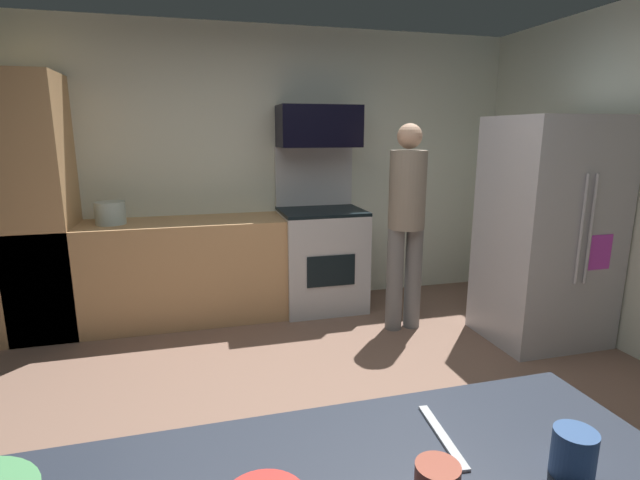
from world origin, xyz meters
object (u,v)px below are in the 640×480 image
Objects in this scene: refrigerator at (547,232)px; mug_tea at (574,453)px; person_cook at (406,217)px; stock_pot at (110,213)px; oven_range at (321,255)px; microwave at (319,126)px.

mug_tea is at bearing -129.18° from refrigerator.
refrigerator is at bearing -24.90° from person_cook.
oven_range is at bearing -0.18° from stock_pot.
person_cook reaches higher than oven_range.
oven_range is 2.05× the size of microwave.
stock_pot is (-1.45, 3.48, 0.04)m from mug_tea.
microwave is 3.66m from mug_tea.
refrigerator reaches higher than mug_tea.
refrigerator is (1.53, -1.15, 0.37)m from oven_range.
oven_range is 0.88× the size of person_cook.
mug_tea is (-0.91, -2.79, -0.01)m from person_cook.
person_cook reaches higher than mug_tea.
person_cook is 7.12× the size of stock_pot.
person_cook is at bearing 72.01° from mug_tea.
refrigerator is 3.55m from stock_pot.
oven_range is 1.88m from stock_pot.
refrigerator is 1.03× the size of person_cook.
mug_tea is at bearing -95.87° from microwave.
stock_pot is (-3.35, 1.15, 0.11)m from refrigerator.
oven_range is 14.09× the size of mug_tea.
oven_range is at bearing -90.00° from microwave.
microwave is 3.06× the size of stock_pot.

